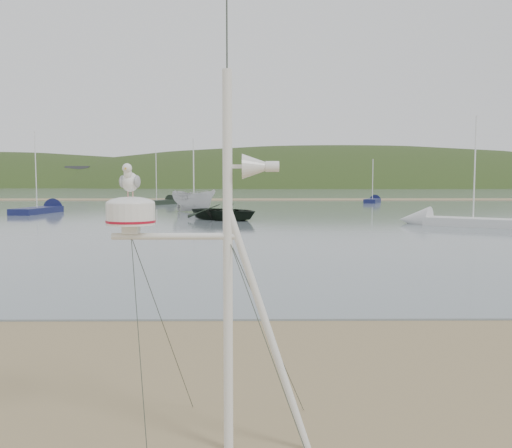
{
  "coord_description": "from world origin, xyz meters",
  "views": [
    {
      "loc": [
        2.04,
        -6.54,
        2.79
      ],
      "look_at": [
        2.1,
        1.0,
        2.18
      ],
      "focal_mm": 38.0,
      "sensor_mm": 36.0,
      "label": 1
    }
  ],
  "objects_px": {
    "sailboat_dark_mid": "(167,202)",
    "mast_rig": "(222,344)",
    "boat_white": "(194,182)",
    "sailboat_blue_far": "(374,200)",
    "sailboat_blue_near": "(49,209)",
    "boat_dark": "(226,180)",
    "sailboat_white_near": "(440,221)"
  },
  "relations": [
    {
      "from": "boat_dark",
      "to": "sailboat_blue_far",
      "type": "relative_size",
      "value": 0.93
    },
    {
      "from": "sailboat_blue_near",
      "to": "sailboat_dark_mid",
      "type": "bearing_deg",
      "value": 64.04
    },
    {
      "from": "mast_rig",
      "to": "sailboat_blue_near",
      "type": "relative_size",
      "value": 0.61
    },
    {
      "from": "boat_dark",
      "to": "sailboat_white_near",
      "type": "relative_size",
      "value": 0.76
    },
    {
      "from": "boat_white",
      "to": "sailboat_blue_near",
      "type": "relative_size",
      "value": 0.67
    },
    {
      "from": "boat_dark",
      "to": "sailboat_blue_far",
      "type": "distance_m",
      "value": 34.17
    },
    {
      "from": "sailboat_dark_mid",
      "to": "sailboat_blue_near",
      "type": "xyz_separation_m",
      "value": [
        -7.69,
        -15.79,
        -0.0
      ]
    },
    {
      "from": "boat_white",
      "to": "sailboat_white_near",
      "type": "xyz_separation_m",
      "value": [
        16.54,
        -13.17,
        -2.32
      ]
    },
    {
      "from": "sailboat_dark_mid",
      "to": "sailboat_blue_far",
      "type": "bearing_deg",
      "value": 9.57
    },
    {
      "from": "sailboat_dark_mid",
      "to": "boat_white",
      "type": "bearing_deg",
      "value": -73.38
    },
    {
      "from": "boat_dark",
      "to": "sailboat_blue_near",
      "type": "bearing_deg",
      "value": 101.05
    },
    {
      "from": "sailboat_blue_far",
      "to": "sailboat_blue_near",
      "type": "distance_m",
      "value": 38.43
    },
    {
      "from": "boat_dark",
      "to": "sailboat_white_near",
      "type": "xyz_separation_m",
      "value": [
        13.41,
        -4.4,
        -2.47
      ]
    },
    {
      "from": "sailboat_blue_far",
      "to": "sailboat_blue_near",
      "type": "xyz_separation_m",
      "value": [
        -32.8,
        -20.02,
        -0.0
      ]
    },
    {
      "from": "sailboat_blue_near",
      "to": "sailboat_white_near",
      "type": "bearing_deg",
      "value": -25.46
    },
    {
      "from": "boat_white",
      "to": "sailboat_white_near",
      "type": "height_order",
      "value": "sailboat_white_near"
    },
    {
      "from": "boat_dark",
      "to": "sailboat_dark_mid",
      "type": "xyz_separation_m",
      "value": [
        -8.05,
        25.26,
        -2.47
      ]
    },
    {
      "from": "mast_rig",
      "to": "sailboat_blue_far",
      "type": "height_order",
      "value": "sailboat_blue_far"
    },
    {
      "from": "boat_white",
      "to": "sailboat_blue_near",
      "type": "xyz_separation_m",
      "value": [
        -12.61,
        0.71,
        -2.32
      ]
    },
    {
      "from": "boat_white",
      "to": "sailboat_dark_mid",
      "type": "relative_size",
      "value": 0.77
    },
    {
      "from": "boat_dark",
      "to": "sailboat_blue_near",
      "type": "relative_size",
      "value": 0.71
    },
    {
      "from": "sailboat_blue_near",
      "to": "sailboat_blue_far",
      "type": "bearing_deg",
      "value": 31.4
    },
    {
      "from": "sailboat_dark_mid",
      "to": "mast_rig",
      "type": "bearing_deg",
      "value": -80.58
    },
    {
      "from": "boat_dark",
      "to": "sailboat_blue_far",
      "type": "xyz_separation_m",
      "value": [
        17.06,
        29.5,
        -2.47
      ]
    },
    {
      "from": "sailboat_white_near",
      "to": "sailboat_blue_near",
      "type": "xyz_separation_m",
      "value": [
        -29.15,
        13.88,
        -0.0
      ]
    },
    {
      "from": "boat_dark",
      "to": "sailboat_blue_far",
      "type": "bearing_deg",
      "value": 12.06
    },
    {
      "from": "sailboat_dark_mid",
      "to": "sailboat_white_near",
      "type": "distance_m",
      "value": 36.62
    },
    {
      "from": "sailboat_blue_far",
      "to": "sailboat_blue_near",
      "type": "relative_size",
      "value": 0.76
    },
    {
      "from": "sailboat_blue_near",
      "to": "boat_white",
      "type": "bearing_deg",
      "value": -3.22
    },
    {
      "from": "mast_rig",
      "to": "sailboat_dark_mid",
      "type": "distance_m",
      "value": 58.24
    },
    {
      "from": "boat_white",
      "to": "sailboat_blue_far",
      "type": "distance_m",
      "value": 29.03
    },
    {
      "from": "boat_white",
      "to": "sailboat_blue_far",
      "type": "height_order",
      "value": "sailboat_blue_far"
    }
  ]
}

